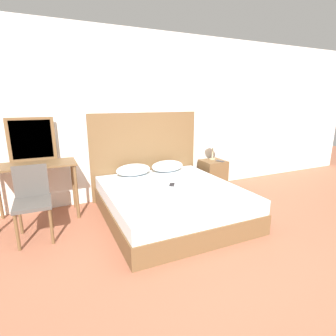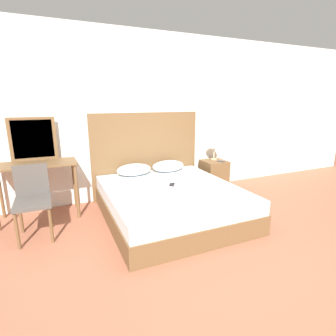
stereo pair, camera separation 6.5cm
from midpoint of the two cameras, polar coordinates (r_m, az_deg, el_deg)
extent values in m
plane|color=#9E5B42|center=(2.90, 12.03, -19.86)|extent=(16.00, 16.00, 0.00)
cube|color=white|center=(4.50, -5.45, 10.99)|extent=(10.00, 0.06, 2.70)
cube|color=brown|center=(3.78, 0.14, -8.73)|extent=(1.78, 1.98, 0.26)
cube|color=silver|center=(3.69, 0.14, -5.52)|extent=(1.74, 1.94, 0.19)
cube|color=brown|center=(4.50, -5.32, 2.83)|extent=(1.87, 0.05, 1.43)
ellipsoid|color=silver|center=(4.23, -7.99, -0.40)|extent=(0.56, 0.33, 0.19)
ellipsoid|color=silver|center=(4.43, -0.56, 0.43)|extent=(0.56, 0.33, 0.19)
cube|color=black|center=(3.75, 0.37, -3.62)|extent=(0.14, 0.16, 0.01)
cube|color=brown|center=(4.94, 9.31, -1.49)|extent=(0.42, 0.41, 0.55)
cylinder|color=tan|center=(4.96, 9.26, 1.97)|extent=(0.11, 0.11, 0.02)
cylinder|color=tan|center=(4.94, 9.32, 3.35)|extent=(0.02, 0.02, 0.22)
cone|color=beige|center=(4.91, 9.40, 5.32)|extent=(0.24, 0.24, 0.12)
cube|color=#232328|center=(4.83, 10.87, 1.51)|extent=(0.12, 0.16, 0.01)
cube|color=brown|center=(3.97, -27.54, 0.63)|extent=(1.06, 0.50, 0.02)
cylinder|color=brown|center=(3.88, -19.73, -4.99)|extent=(0.04, 0.04, 0.77)
cylinder|color=brown|center=(4.28, -20.29, -3.23)|extent=(0.04, 0.04, 0.77)
cube|color=brown|center=(4.14, -27.94, 5.54)|extent=(0.61, 0.03, 0.60)
cube|color=#B2BCC6|center=(4.13, -27.95, 5.53)|extent=(0.52, 0.01, 0.53)
cube|color=#4C4742|center=(3.49, -27.86, -6.83)|extent=(0.40, 0.48, 0.04)
cube|color=#4C4742|center=(3.63, -28.13, -2.46)|extent=(0.38, 0.04, 0.39)
cylinder|color=brown|center=(3.40, -30.48, -12.05)|extent=(0.04, 0.04, 0.43)
cylinder|color=brown|center=(3.37, -24.56, -11.52)|extent=(0.04, 0.04, 0.43)
cylinder|color=brown|center=(3.78, -29.94, -9.34)|extent=(0.04, 0.04, 0.43)
cylinder|color=brown|center=(3.76, -24.67, -8.84)|extent=(0.04, 0.04, 0.43)
camera|label=1|loc=(0.03, -90.51, -0.13)|focal=28.00mm
camera|label=2|loc=(0.03, 89.49, 0.13)|focal=28.00mm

